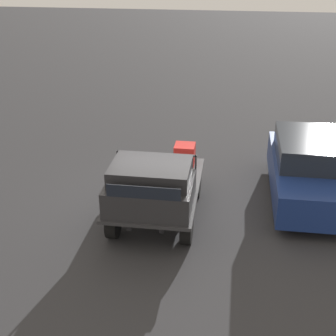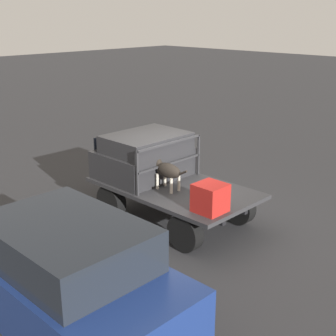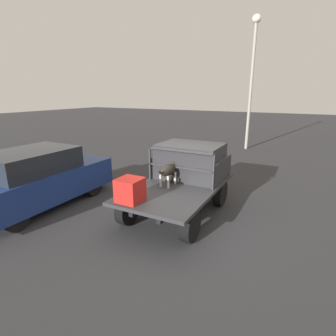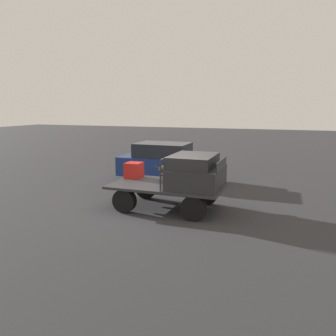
{
  "view_description": "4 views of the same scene",
  "coord_description": "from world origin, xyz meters",
  "px_view_note": "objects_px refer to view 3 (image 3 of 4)",
  "views": [
    {
      "loc": [
        9.7,
        1.67,
        5.95
      ],
      "look_at": [
        -0.06,
        0.24,
        1.24
      ],
      "focal_mm": 50.0,
      "sensor_mm": 36.0,
      "label": 1
    },
    {
      "loc": [
        -6.31,
        6.6,
        4.2
      ],
      "look_at": [
        -0.06,
        0.24,
        1.24
      ],
      "focal_mm": 50.0,
      "sensor_mm": 36.0,
      "label": 2
    },
    {
      "loc": [
        -5.75,
        -2.77,
        3.09
      ],
      "look_at": [
        -0.06,
        0.24,
        1.24
      ],
      "focal_mm": 28.0,
      "sensor_mm": 36.0,
      "label": 3
    },
    {
      "loc": [
        3.37,
        -9.34,
        3.14
      ],
      "look_at": [
        -0.06,
        0.24,
        1.24
      ],
      "focal_mm": 35.0,
      "sensor_mm": 36.0,
      "label": 4
    }
  ],
  "objects_px": {
    "dog": "(169,169)",
    "light_pole_near": "(253,66)",
    "parked_sedan": "(38,178)",
    "cargo_crate": "(130,190)",
    "flatbed_truck": "(177,194)"
  },
  "relations": [
    {
      "from": "flatbed_truck",
      "to": "dog",
      "type": "relative_size",
      "value": 3.43
    },
    {
      "from": "parked_sedan",
      "to": "light_pole_near",
      "type": "height_order",
      "value": "light_pole_near"
    },
    {
      "from": "dog",
      "to": "parked_sedan",
      "type": "distance_m",
      "value": 3.66
    },
    {
      "from": "cargo_crate",
      "to": "parked_sedan",
      "type": "xyz_separation_m",
      "value": [
        0.01,
        3.14,
        -0.22
      ]
    },
    {
      "from": "light_pole_near",
      "to": "cargo_crate",
      "type": "bearing_deg",
      "value": 178.41
    },
    {
      "from": "flatbed_truck",
      "to": "dog",
      "type": "distance_m",
      "value": 0.67
    },
    {
      "from": "light_pole_near",
      "to": "flatbed_truck",
      "type": "bearing_deg",
      "value": -178.83
    },
    {
      "from": "cargo_crate",
      "to": "dog",
      "type": "bearing_deg",
      "value": -10.32
    },
    {
      "from": "flatbed_truck",
      "to": "dog",
      "type": "height_order",
      "value": "dog"
    },
    {
      "from": "dog",
      "to": "light_pole_near",
      "type": "height_order",
      "value": "light_pole_near"
    },
    {
      "from": "cargo_crate",
      "to": "parked_sedan",
      "type": "distance_m",
      "value": 3.14
    },
    {
      "from": "dog",
      "to": "flatbed_truck",
      "type": "bearing_deg",
      "value": -72.92
    },
    {
      "from": "dog",
      "to": "cargo_crate",
      "type": "distance_m",
      "value": 1.4
    },
    {
      "from": "dog",
      "to": "parked_sedan",
      "type": "relative_size",
      "value": 0.25
    },
    {
      "from": "flatbed_truck",
      "to": "light_pole_near",
      "type": "xyz_separation_m",
      "value": [
        9.45,
        0.19,
        3.89
      ]
    }
  ]
}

